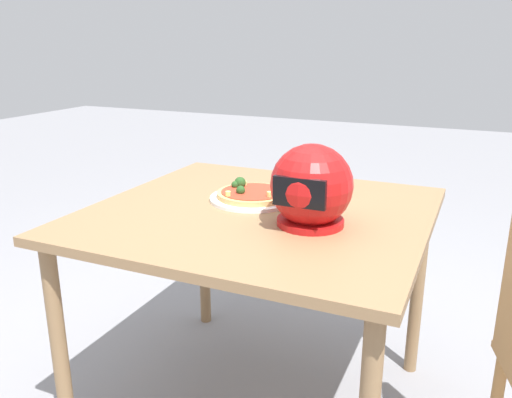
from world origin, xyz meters
TOP-DOWN VIEW (x-y plane):
  - dining_table at (0.00, 0.00)m, footprint 1.09×1.04m
  - pizza_plate at (0.06, -0.09)m, footprint 0.30×0.30m
  - pizza at (0.07, -0.09)m, footprint 0.25×0.25m
  - motorcycle_helmet at (-0.20, 0.08)m, footprint 0.25×0.25m
  - drinking_glass at (-0.17, -0.28)m, footprint 0.07×0.07m

SIDE VIEW (x-z plane):
  - dining_table at x=0.00m, z-range 0.30..1.07m
  - pizza_plate at x=0.06m, z-range 0.77..0.78m
  - pizza at x=0.07m, z-range 0.77..0.82m
  - drinking_glass at x=-0.17m, z-range 0.77..0.90m
  - motorcycle_helmet at x=-0.20m, z-range 0.77..1.02m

